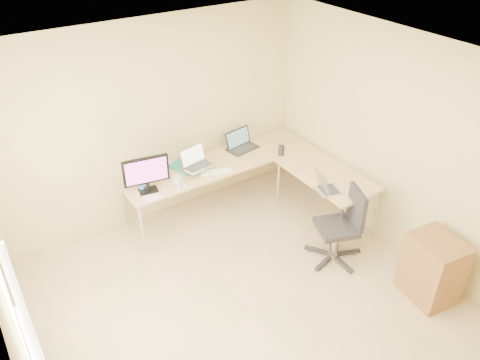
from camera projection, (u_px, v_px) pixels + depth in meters
floor at (254, 315)px, 5.01m from camera, size 4.50×4.50×0.00m
ceiling at (259, 77)px, 3.62m from camera, size 4.50×4.50×0.00m
wall_back at (152, 124)px, 5.90m from camera, size 4.50×0.00×4.50m
wall_left at (10, 313)px, 3.34m from camera, size 0.00×4.50×4.50m
wall_right at (411, 153)px, 5.29m from camera, size 0.00×4.50×4.50m
desk_main at (220, 185)px, 6.46m from camera, size 2.65×0.70×0.73m
desk_return at (324, 197)px, 6.20m from camera, size 0.70×1.30×0.73m
monitor at (146, 175)px, 5.54m from camera, size 0.56×0.26×0.46m
book_stack at (185, 166)px, 6.10m from camera, size 0.36×0.41×0.06m
laptop_center at (197, 158)px, 5.96m from camera, size 0.45×0.38×0.25m
laptop_black at (243, 140)px, 6.48m from camera, size 0.46×0.37×0.26m
keyboard at (216, 172)px, 6.03m from camera, size 0.40×0.23×0.02m
mouse at (229, 171)px, 6.02m from camera, size 0.11×0.08×0.04m
mug at (177, 180)px, 5.78m from camera, size 0.14×0.14×0.10m
cd_stack at (181, 187)px, 5.71m from camera, size 0.16×0.16×0.03m
water_bottle at (141, 180)px, 5.64m from camera, size 0.09×0.09×0.25m
papers at (150, 195)px, 5.60m from camera, size 0.21×0.29×0.01m
white_box at (143, 174)px, 5.92m from camera, size 0.27×0.21×0.09m
desk_fan at (132, 171)px, 5.82m from camera, size 0.25×0.25×0.24m
black_cup at (281, 150)px, 6.38m from camera, size 0.10×0.10×0.14m
laptop_return at (330, 183)px, 5.61m from camera, size 0.39×0.34×0.23m
office_chair at (337, 224)px, 5.50m from camera, size 0.73×0.73×0.94m
cabinet at (432, 269)px, 5.07m from camera, size 0.51×0.61×0.77m
radiator at (37, 356)px, 4.16m from camera, size 0.09×0.80×0.55m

